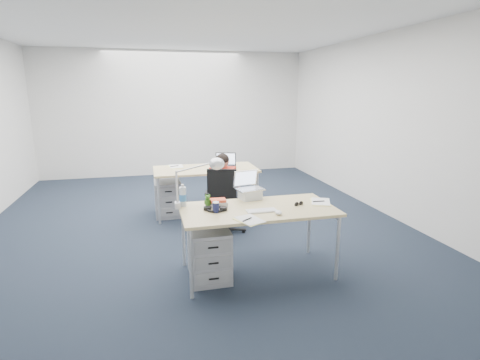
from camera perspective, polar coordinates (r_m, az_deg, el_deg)
name	(u,v)px	position (r m, az deg, el deg)	size (l,w,h in m)	color
floor	(196,223)	(5.66, -6.70, -6.47)	(7.00, 7.00, 0.00)	black
room	(193,106)	(5.33, -7.21, 11.13)	(6.02, 7.02, 2.80)	silver
desk_near	(258,212)	(3.92, 2.75, -4.95)	(1.60, 0.80, 0.73)	tan
desk_far	(206,171)	(5.92, -5.27, 1.34)	(1.60, 0.80, 0.73)	tan
office_chair	(224,215)	(5.15, -2.52, -5.29)	(0.74, 0.74, 0.94)	black
seated_person	(225,191)	(5.22, -2.36, -1.72)	(0.49, 0.65, 1.10)	red
drawer_pedestal_near	(209,253)	(3.97, -4.72, -11.06)	(0.40, 0.50, 0.55)	#A4A5A9
drawer_pedestal_far	(168,198)	(5.99, -10.92, -2.72)	(0.40, 0.50, 0.55)	#A4A5A9
silver_laptop	(250,186)	(4.19, 1.56, -0.87)	(0.29, 0.23, 0.31)	silver
wireless_keyboard	(262,211)	(3.80, 3.30, -4.68)	(0.31, 0.13, 0.02)	white
computer_mouse	(278,213)	(3.72, 5.87, -4.95)	(0.07, 0.11, 0.04)	white
headphones	(215,208)	(3.83, -3.78, -4.35)	(0.24, 0.19, 0.04)	black
can_koozie	(216,207)	(3.76, -3.70, -4.14)	(0.07, 0.07, 0.11)	#151A43
water_bottle	(183,195)	(3.98, -8.72, -2.31)	(0.07, 0.07, 0.24)	silver
bear_figurine	(208,201)	(3.93, -4.95, -3.17)	(0.07, 0.06, 0.14)	#26681B
book_stack	(219,203)	(3.96, -3.30, -3.48)	(0.17, 0.13, 0.08)	silver
cordless_phone	(207,200)	(3.96, -5.03, -3.01)	(0.04, 0.02, 0.14)	black
papers_left	(249,220)	(3.54, 1.38, -6.15)	(0.19, 0.28, 0.01)	#FEF993
papers_right	(320,202)	(4.19, 12.12, -3.30)	(0.20, 0.28, 0.01)	#FEF993
sunglasses	(299,204)	(4.04, 8.95, -3.64)	(0.12, 0.05, 0.03)	black
desk_lamp	(192,182)	(3.90, -7.26, -0.34)	(0.47, 0.17, 0.54)	silver
dark_laptop	(225,160)	(5.94, -2.26, 3.06)	(0.33, 0.32, 0.24)	black
far_cup	(216,162)	(6.12, -3.65, 2.69)	(0.07, 0.07, 0.10)	white
far_papers	(176,167)	(6.08, -9.77, 2.01)	(0.21, 0.30, 0.01)	white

